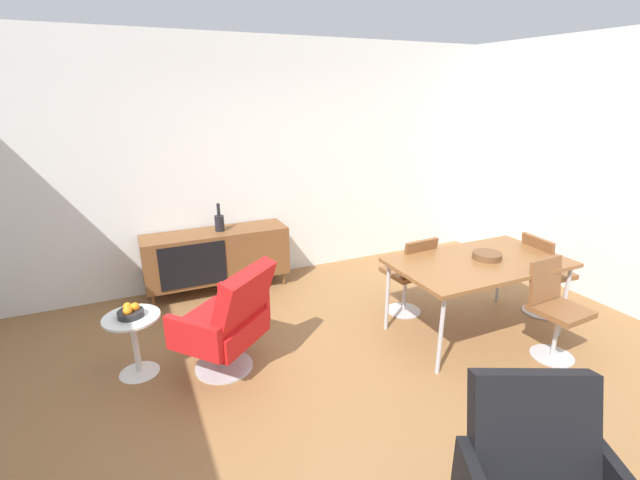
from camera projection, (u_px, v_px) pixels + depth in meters
name	position (u px, v px, depth m)	size (l,w,h in m)	color
ground_plane	(361.00, 392.00, 3.41)	(8.32, 8.32, 0.00)	olive
wall_back	(256.00, 163.00, 5.19)	(6.80, 0.12, 2.80)	silver
sideboard	(217.00, 255.00, 5.01)	(1.60, 0.45, 0.72)	brown
vase_cobalt	(219.00, 222.00, 4.91)	(0.10, 0.10, 0.31)	black
dining_table	(479.00, 265.00, 4.03)	(1.60, 0.90, 0.74)	brown
wooden_bowl_on_table	(487.00, 256.00, 4.06)	(0.26, 0.26, 0.06)	brown
dining_chair_far_end	(543.00, 272.00, 4.46)	(0.45, 0.43, 0.86)	brown
dining_chair_back_left	(410.00, 272.00, 4.45)	(0.42, 0.45, 0.86)	brown
dining_chair_front_right	(554.00, 306.00, 3.76)	(0.43, 0.45, 0.86)	brown
lounge_chair_red	(227.00, 320.00, 3.54)	(0.91, 0.90, 0.95)	red
side_table_round	(135.00, 338.00, 3.54)	(0.44, 0.44, 0.52)	white
fruit_bowl	(130.00, 312.00, 3.47)	(0.20, 0.20, 0.11)	#262628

